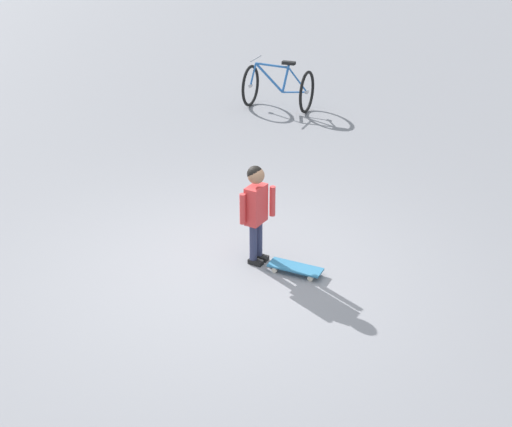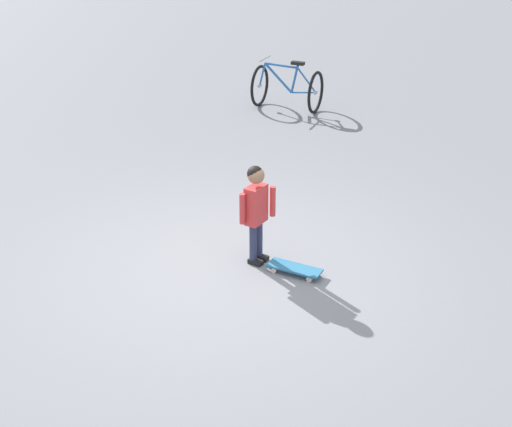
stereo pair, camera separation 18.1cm
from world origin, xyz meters
name	(u,v)px [view 2 (the right image)]	position (x,y,z in m)	size (l,w,h in m)	color
ground_plane	(229,271)	(0.00, 0.00, 0.00)	(50.00, 50.00, 0.00)	gray
child_person	(256,204)	(-0.14, 0.31, 0.66)	(0.28, 0.39, 1.06)	#2D3351
skateboard	(295,268)	(0.18, 0.64, 0.06)	(0.49, 0.55, 0.07)	teal
bicycle_near	(287,88)	(-5.14, 1.84, 0.38)	(1.20, 1.28, 0.85)	black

